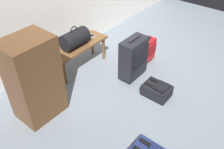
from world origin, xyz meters
The scene contains 8 objects.
ground_plane centered at (0.00, 0.00, 0.00)m, with size 6.60×6.60×0.00m, color slate.
bench centered at (-0.51, 1.06, 0.36)m, with size 1.00×0.36×0.43m.
duffel_bag_black centered at (-0.57, 1.06, 0.57)m, with size 0.44×0.26×0.34m.
cell_phone centered at (-0.18, 1.11, 0.44)m, with size 0.07×0.14×0.01m.
suitcase_upright_charcoal centered at (-0.17, 0.24, 0.36)m, with size 0.45×0.26×0.70m.
suitcase_small_red centered at (0.30, 0.30, 0.24)m, with size 0.32×0.19×0.46m.
backpack_dark centered at (-0.31, -0.28, 0.09)m, with size 0.28×0.38×0.21m.
side_cabinet centered at (-1.56, 0.75, 0.55)m, with size 0.56×0.44×1.10m.
Camera 1 is at (-2.72, -1.41, 2.38)m, focal length 38.87 mm.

